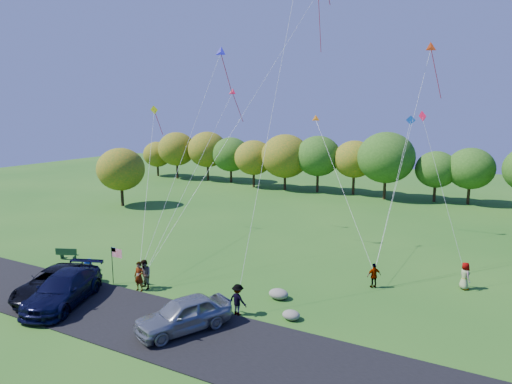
# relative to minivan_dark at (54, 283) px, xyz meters

# --- Properties ---
(ground) EXTENTS (140.00, 140.00, 0.00)m
(ground) POSITION_rel_minivan_dark_xyz_m (6.08, 4.00, -0.89)
(ground) COLOR #215919
(ground) RESTS_ON ground
(asphalt_lane) EXTENTS (44.00, 6.00, 0.06)m
(asphalt_lane) POSITION_rel_minivan_dark_xyz_m (6.08, 0.00, -0.86)
(asphalt_lane) COLOR black
(asphalt_lane) RESTS_ON ground
(treeline) EXTENTS (76.12, 27.83, 8.18)m
(treeline) POSITION_rel_minivan_dark_xyz_m (5.81, 40.42, 3.79)
(treeline) COLOR #372614
(treeline) RESTS_ON ground
(minivan_dark) EXTENTS (4.58, 6.54, 1.66)m
(minivan_dark) POSITION_rel_minivan_dark_xyz_m (0.00, 0.00, 0.00)
(minivan_dark) COLOR black
(minivan_dark) RESTS_ON asphalt_lane
(minivan_navy) EXTENTS (4.58, 6.69, 1.80)m
(minivan_navy) POSITION_rel_minivan_dark_xyz_m (1.52, -0.51, 0.07)
(minivan_navy) COLOR black
(minivan_navy) RESTS_ON asphalt_lane
(minivan_silver) EXTENTS (4.13, 5.50, 1.75)m
(minivan_silver) POSITION_rel_minivan_dark_xyz_m (9.74, 0.22, 0.04)
(minivan_silver) COLOR #91969A
(minivan_silver) RESTS_ON asphalt_lane
(flyer_a) EXTENTS (0.73, 0.52, 1.90)m
(flyer_a) POSITION_rel_minivan_dark_xyz_m (3.97, 3.20, 0.06)
(flyer_a) COLOR #4C4C59
(flyer_a) RESTS_ON ground
(flyer_b) EXTENTS (1.11, 0.97, 1.91)m
(flyer_b) POSITION_rel_minivan_dark_xyz_m (4.06, 3.62, 0.07)
(flyer_b) COLOR #4C4C59
(flyer_b) RESTS_ON ground
(flyer_c) EXTENTS (1.26, 0.86, 1.79)m
(flyer_c) POSITION_rel_minivan_dark_xyz_m (11.22, 3.20, 0.01)
(flyer_c) COLOR #4C4C59
(flyer_c) RESTS_ON ground
(flyer_d) EXTENTS (0.97, 0.93, 1.62)m
(flyer_d) POSITION_rel_minivan_dark_xyz_m (16.94, 10.79, -0.08)
(flyer_d) COLOR #4C4C59
(flyer_d) RESTS_ON ground
(flyer_e) EXTENTS (0.96, 1.03, 1.77)m
(flyer_e) POSITION_rel_minivan_dark_xyz_m (22.10, 13.30, -0.00)
(flyer_e) COLOR #4C4C59
(flyer_e) RESTS_ON ground
(park_bench) EXTENTS (1.63, 0.90, 0.92)m
(park_bench) POSITION_rel_minivan_dark_xyz_m (-5.12, 5.15, -0.39)
(park_bench) COLOR #12341A
(park_bench) RESTS_ON ground
(trash_barrel) EXTENTS (0.53, 0.53, 0.79)m
(trash_barrel) POSITION_rel_minivan_dark_xyz_m (-1.85, 4.26, -0.49)
(trash_barrel) COLOR #0E2DD6
(trash_barrel) RESTS_ON ground
(flag_assembly) EXTENTS (0.93, 0.60, 2.52)m
(flag_assembly) POSITION_rel_minivan_dark_xyz_m (1.85, 3.30, 1.00)
(flag_assembly) COLOR black
(flag_assembly) RESTS_ON ground
(boulder_near) EXTENTS (1.23, 0.96, 0.61)m
(boulder_near) POSITION_rel_minivan_dark_xyz_m (12.29, 6.26, -0.58)
(boulder_near) COLOR gray
(boulder_near) RESTS_ON ground
(boulder_far) EXTENTS (1.00, 0.83, 0.52)m
(boulder_far) POSITION_rel_minivan_dark_xyz_m (14.10, 4.07, -0.63)
(boulder_far) COLOR gray
(boulder_far) RESTS_ON ground
(kites_aloft) EXTENTS (24.28, 7.01, 14.49)m
(kites_aloft) POSITION_rel_minivan_dark_xyz_m (9.16, 16.45, 16.42)
(kites_aloft) COLOR #E31946
(kites_aloft) RESTS_ON ground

